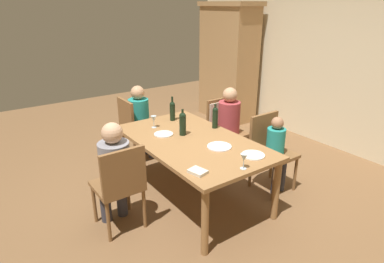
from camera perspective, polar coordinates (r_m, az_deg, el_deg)
The scene contains 21 objects.
ground_plane at distance 4.02m, azimuth 0.00°, elevation -11.09°, with size 10.00×10.00×0.00m, color brown.
rear_room_partition at distance 5.51m, azimuth 24.35°, elevation 11.08°, with size 6.40×0.12×2.70m, color beige.
armoire_cabinet at distance 6.49m, azimuth 6.26°, elevation 11.83°, with size 1.18×0.62×2.18m.
dining_table at distance 3.71m, azimuth 0.00°, elevation -2.49°, with size 1.85×1.07×0.73m.
chair_far_left at distance 4.66m, azimuth 5.35°, elevation 1.64°, with size 0.46×0.44×0.92m.
chair_left_end at distance 4.77m, azimuth -9.98°, elevation 1.11°, with size 0.44×0.44×0.92m.
chair_near at distance 3.31m, azimuth -12.30°, elevation -8.63°, with size 0.44×0.44×0.92m.
chair_far_right at distance 4.11m, azimuth 13.20°, elevation -2.54°, with size 0.44×0.44×0.92m.
person_woman_host at distance 4.54m, azimuth 6.60°, elevation 1.73°, with size 0.34×0.30×1.11m.
person_man_bearded at distance 4.78m, azimuth -8.84°, elevation 2.53°, with size 0.29×0.33×1.09m.
person_man_guest at distance 3.34m, azimuth -13.24°, elevation -6.07°, with size 0.35×0.30×1.12m.
person_child_small at distance 4.03m, azimuth 14.40°, elevation -2.70°, with size 0.25×0.22×0.94m.
wine_bottle_tall_green at distance 4.00m, azimuth 4.01°, elevation 2.54°, with size 0.07×0.07×0.31m.
wine_bottle_dark_red at distance 3.77m, azimuth -1.58°, elevation 1.47°, with size 0.08×0.08×0.31m.
wine_bottle_short_olive at distance 4.26m, azimuth -3.40°, elevation 3.69°, with size 0.07×0.07×0.32m.
wine_glass_near_left at distance 3.05m, azimuth 8.94°, elevation -4.57°, with size 0.07×0.07×0.15m.
wine_glass_centre at distance 4.04m, azimuth -6.63°, elevation 2.11°, with size 0.07×0.07×0.15m.
dinner_plate_host at distance 3.51m, azimuth 4.73°, elevation -2.60°, with size 0.26×0.26×0.01m, color white.
dinner_plate_guest_left at distance 3.36m, azimuth 10.50°, elevation -4.02°, with size 0.23×0.23×0.01m, color white.
dinner_plate_guest_right at distance 3.84m, azimuth -4.92°, elevation -0.45°, with size 0.22×0.22×0.01m, color silver.
folded_napkin at distance 2.98m, azimuth 1.00°, elevation -6.93°, with size 0.16×0.12×0.03m, color beige.
Camera 1 is at (2.77, -1.96, 2.16)m, focal length 30.91 mm.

